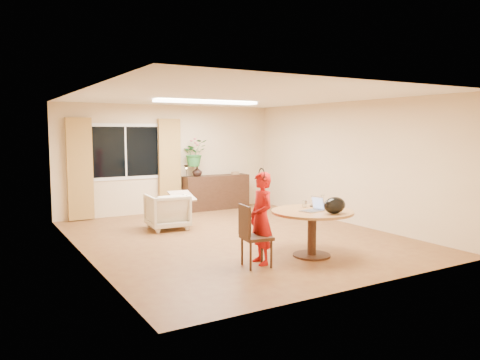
{
  "coord_description": "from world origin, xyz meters",
  "views": [
    {
      "loc": [
        -4.28,
        -7.44,
        1.98
      ],
      "look_at": [
        -0.04,
        -0.2,
        1.1
      ],
      "focal_mm": 35.0,
      "sensor_mm": 36.0,
      "label": 1
    }
  ],
  "objects_px": {
    "dining_table": "(312,220)",
    "armchair": "(167,211)",
    "dining_chair": "(257,236)",
    "sideboard": "(216,192)",
    "child": "(261,218)"
  },
  "relations": [
    {
      "from": "child",
      "to": "sideboard",
      "type": "xyz_separation_m",
      "value": [
        1.69,
        4.71,
        -0.26
      ]
    },
    {
      "from": "dining_table",
      "to": "sideboard",
      "type": "distance_m",
      "value": 4.84
    },
    {
      "from": "dining_table",
      "to": "armchair",
      "type": "height_order",
      "value": "dining_table"
    },
    {
      "from": "armchair",
      "to": "sideboard",
      "type": "xyz_separation_m",
      "value": [
        1.97,
        1.65,
        0.07
      ]
    },
    {
      "from": "dining_chair",
      "to": "child",
      "type": "height_order",
      "value": "child"
    },
    {
      "from": "dining_table",
      "to": "sideboard",
      "type": "bearing_deg",
      "value": 80.78
    },
    {
      "from": "dining_table",
      "to": "armchair",
      "type": "bearing_deg",
      "value": 110.99
    },
    {
      "from": "sideboard",
      "to": "dining_chair",
      "type": "bearing_deg",
      "value": -110.85
    },
    {
      "from": "child",
      "to": "armchair",
      "type": "bearing_deg",
      "value": -169.43
    },
    {
      "from": "dining_chair",
      "to": "armchair",
      "type": "xyz_separation_m",
      "value": [
        -0.14,
        3.15,
        -0.1
      ]
    },
    {
      "from": "dining_table",
      "to": "armchair",
      "type": "xyz_separation_m",
      "value": [
        -1.2,
        3.12,
        -0.22
      ]
    },
    {
      "from": "dining_chair",
      "to": "armchair",
      "type": "height_order",
      "value": "dining_chair"
    },
    {
      "from": "child",
      "to": "sideboard",
      "type": "bearing_deg",
      "value": 165.57
    },
    {
      "from": "dining_chair",
      "to": "sideboard",
      "type": "height_order",
      "value": "dining_chair"
    },
    {
      "from": "child",
      "to": "armchair",
      "type": "xyz_separation_m",
      "value": [
        -0.28,
        3.06,
        -0.33
      ]
    }
  ]
}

